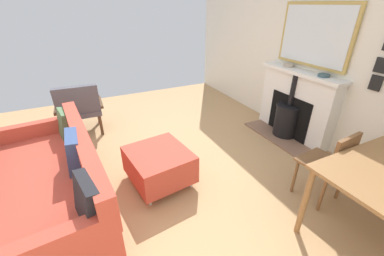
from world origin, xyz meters
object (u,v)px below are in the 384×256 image
at_px(mantel_bowl_near, 288,65).
at_px(armchair_accent, 79,107).
at_px(fireplace, 293,109).
at_px(sofa, 55,180).
at_px(ottoman, 159,164).
at_px(mantel_bowl_far, 324,75).
at_px(dining_chair_near_fireplace, 331,162).

relative_size(mantel_bowl_near, armchair_accent, 0.17).
height_order(fireplace, sofa, fireplace).
bearing_deg(fireplace, sofa, 1.49).
xyz_separation_m(sofa, armchair_accent, (-0.35, -1.54, 0.15)).
relative_size(fireplace, ottoman, 1.74).
bearing_deg(fireplace, armchair_accent, -26.46).
relative_size(fireplace, sofa, 0.63).
distance_m(fireplace, mantel_bowl_near, 0.66).
bearing_deg(mantel_bowl_far, armchair_accent, -31.44).
bearing_deg(mantel_bowl_far, mantel_bowl_near, -90.00).
bearing_deg(fireplace, dining_chair_near_fireplace, 57.25).
xyz_separation_m(mantel_bowl_far, armchair_accent, (2.95, -1.80, -0.58)).
distance_m(fireplace, dining_chair_near_fireplace, 1.45).
xyz_separation_m(mantel_bowl_near, sofa, (3.30, 0.35, -0.73)).
distance_m(ottoman, dining_chair_near_fireplace, 1.79).
xyz_separation_m(ottoman, dining_chair_near_fireplace, (-1.45, 1.03, 0.24)).
height_order(fireplace, mantel_bowl_near, mantel_bowl_near).
height_order(fireplace, mantel_bowl_far, mantel_bowl_far).
distance_m(armchair_accent, dining_chair_near_fireplace, 3.43).
distance_m(fireplace, armchair_accent, 3.27).
bearing_deg(mantel_bowl_near, fireplace, 84.99).
height_order(mantel_bowl_far, dining_chair_near_fireplace, mantel_bowl_far).
distance_m(mantel_bowl_near, armchair_accent, 3.24).
distance_m(mantel_bowl_near, sofa, 3.40).
relative_size(ottoman, dining_chair_near_fireplace, 0.93).
bearing_deg(mantel_bowl_far, sofa, -4.52).
bearing_deg(armchair_accent, dining_chair_near_fireplace, 128.63).
height_order(mantel_bowl_near, dining_chair_near_fireplace, mantel_bowl_near).
height_order(sofa, ottoman, sofa).
xyz_separation_m(mantel_bowl_far, dining_chair_near_fireplace, (0.81, 0.88, -0.56)).
xyz_separation_m(fireplace, ottoman, (2.23, 0.19, -0.20)).
bearing_deg(ottoman, armchair_accent, -67.12).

